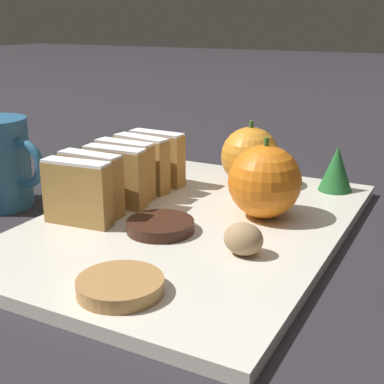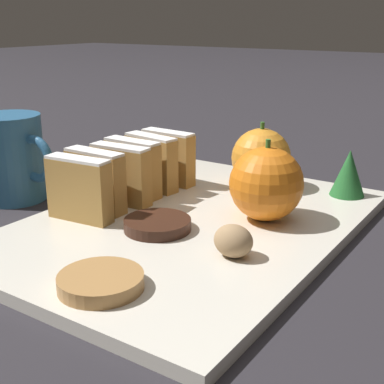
{
  "view_description": "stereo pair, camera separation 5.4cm",
  "coord_description": "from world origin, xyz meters",
  "px_view_note": "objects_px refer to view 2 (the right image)",
  "views": [
    {
      "loc": [
        0.24,
        -0.45,
        0.21
      ],
      "look_at": [
        0.0,
        0.0,
        0.04
      ],
      "focal_mm": 50.0,
      "sensor_mm": 36.0,
      "label": 1
    },
    {
      "loc": [
        0.29,
        -0.43,
        0.21
      ],
      "look_at": [
        0.0,
        0.0,
        0.04
      ],
      "focal_mm": 50.0,
      "sensor_mm": 36.0,
      "label": 2
    }
  ],
  "objects_px": {
    "orange_near": "(261,158)",
    "coffee_mug": "(12,158)",
    "orange_far": "(266,184)",
    "walnut": "(233,241)",
    "chocolate_cookie": "(157,224)"
  },
  "relations": [
    {
      "from": "orange_far",
      "to": "walnut",
      "type": "bearing_deg",
      "value": -79.79
    },
    {
      "from": "orange_far",
      "to": "walnut",
      "type": "xyz_separation_m",
      "value": [
        0.02,
        -0.1,
        -0.02
      ]
    },
    {
      "from": "orange_near",
      "to": "walnut",
      "type": "xyz_separation_m",
      "value": [
        0.07,
        -0.19,
        -0.02
      ]
    },
    {
      "from": "orange_near",
      "to": "chocolate_cookie",
      "type": "relative_size",
      "value": 1.21
    },
    {
      "from": "orange_near",
      "to": "coffee_mug",
      "type": "bearing_deg",
      "value": -143.71
    },
    {
      "from": "walnut",
      "to": "chocolate_cookie",
      "type": "xyz_separation_m",
      "value": [
        -0.09,
        0.01,
        -0.01
      ]
    },
    {
      "from": "coffee_mug",
      "to": "orange_near",
      "type": "bearing_deg",
      "value": 36.29
    },
    {
      "from": "chocolate_cookie",
      "to": "orange_near",
      "type": "bearing_deg",
      "value": 83.95
    },
    {
      "from": "orange_far",
      "to": "chocolate_cookie",
      "type": "bearing_deg",
      "value": -130.98
    },
    {
      "from": "walnut",
      "to": "orange_far",
      "type": "bearing_deg",
      "value": 100.21
    },
    {
      "from": "orange_far",
      "to": "coffee_mug",
      "type": "distance_m",
      "value": 0.31
    },
    {
      "from": "orange_near",
      "to": "coffee_mug",
      "type": "xyz_separation_m",
      "value": [
        -0.24,
        -0.18,
        0.0
      ]
    },
    {
      "from": "walnut",
      "to": "coffee_mug",
      "type": "xyz_separation_m",
      "value": [
        -0.31,
        0.02,
        0.03
      ]
    },
    {
      "from": "chocolate_cookie",
      "to": "coffee_mug",
      "type": "relative_size",
      "value": 0.6
    },
    {
      "from": "chocolate_cookie",
      "to": "coffee_mug",
      "type": "height_order",
      "value": "coffee_mug"
    }
  ]
}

